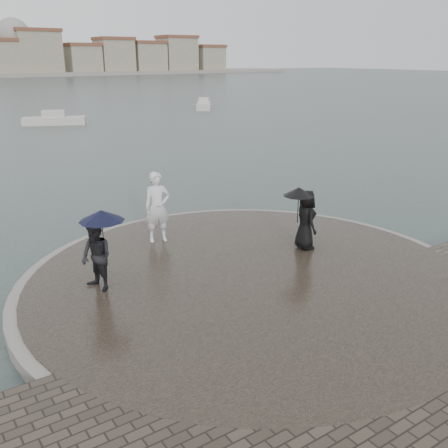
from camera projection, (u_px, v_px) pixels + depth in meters
ground at (347, 344)px, 10.94m from camera, size 400.00×400.00×0.00m
kerb_ring at (251, 281)px, 13.64m from camera, size 12.50×12.50×0.32m
quay_tip at (251, 280)px, 13.63m from camera, size 11.90×11.90×0.36m
statue at (157, 207)px, 15.71m from camera, size 0.93×0.73×2.25m
visitor_left at (98, 246)px, 12.41m from camera, size 1.26×1.18×2.04m
visitor_right at (304, 214)px, 15.10m from camera, size 1.13×1.08×1.95m
boats at (139, 112)px, 52.67m from camera, size 24.06×9.10×1.50m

